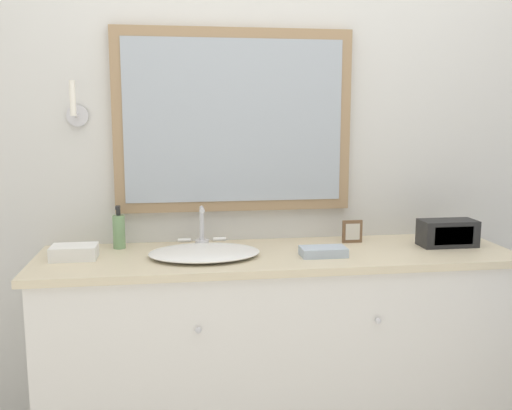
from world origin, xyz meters
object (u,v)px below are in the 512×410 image
Objects in this scene: soap_bottle at (119,231)px; appliance_box at (448,233)px; picture_frame at (352,231)px; sink_basin at (204,252)px.

appliance_box is (1.39, -0.16, -0.02)m from soap_bottle.
soap_bottle is 1.83× the size of picture_frame.
picture_frame is at bearing -2.20° from soap_bottle.
soap_bottle reaches higher than sink_basin.
soap_bottle is at bearing 173.50° from appliance_box.
sink_basin reaches higher than picture_frame.
soap_bottle is at bearing 177.80° from picture_frame.
sink_basin reaches higher than appliance_box.
sink_basin is 0.40m from soap_bottle.
appliance_box is 0.40m from picture_frame.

